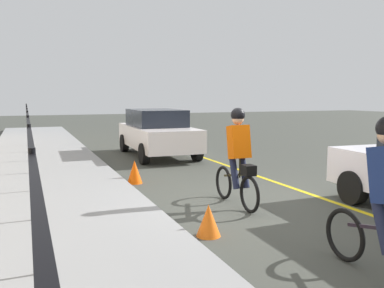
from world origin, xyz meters
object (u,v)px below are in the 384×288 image
(parked_sedan_rear, at_px, (157,132))
(traffic_cone_far, at_px, (135,172))
(cyclist_lead, at_px, (238,158))
(traffic_cone_near, at_px, (208,220))

(parked_sedan_rear, bearing_deg, traffic_cone_far, -22.70)
(traffic_cone_far, bearing_deg, parked_sedan_rear, -24.15)
(cyclist_lead, height_order, parked_sedan_rear, cyclist_lead)
(cyclist_lead, distance_m, traffic_cone_far, 3.05)
(traffic_cone_near, height_order, traffic_cone_far, traffic_cone_far)
(parked_sedan_rear, xyz_separation_m, traffic_cone_near, (-8.01, 1.72, -0.59))
(parked_sedan_rear, bearing_deg, traffic_cone_near, -10.66)
(cyclist_lead, distance_m, traffic_cone_near, 1.85)
(cyclist_lead, xyz_separation_m, parked_sedan_rear, (6.75, -0.55, -0.09))
(traffic_cone_near, bearing_deg, cyclist_lead, -42.75)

